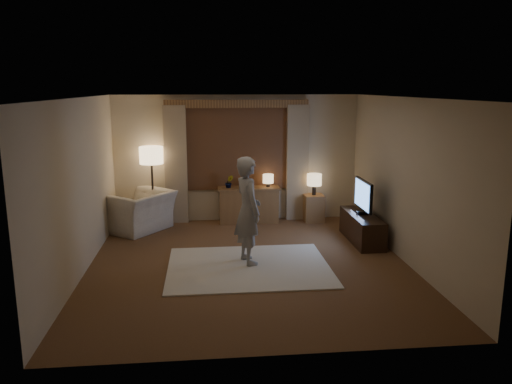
{
  "coord_description": "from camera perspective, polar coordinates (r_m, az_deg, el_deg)",
  "views": [
    {
      "loc": [
        -0.65,
        -7.46,
        2.76
      ],
      "look_at": [
        0.17,
        0.6,
        1.04
      ],
      "focal_mm": 35.0,
      "sensor_mm": 36.0,
      "label": 1
    }
  ],
  "objects": [
    {
      "name": "floor_lamp",
      "position": [
        10.11,
        -11.87,
        3.65
      ],
      "size": [
        0.47,
        0.47,
        1.6
      ],
      "color": "black",
      "rests_on": "floor"
    },
    {
      "name": "armchair",
      "position": [
        9.96,
        -13.22,
        -2.16
      ],
      "size": [
        1.53,
        1.56,
        0.77
      ],
      "primitive_type": "imported",
      "rotation": [
        0.0,
        0.0,
        -2.22
      ],
      "color": "beige",
      "rests_on": "floor"
    },
    {
      "name": "sideboard",
      "position": [
        10.28,
        -0.83,
        -1.58
      ],
      "size": [
        1.2,
        0.4,
        0.7
      ],
      "primitive_type": "cube",
      "color": "brown",
      "rests_on": "floor"
    },
    {
      "name": "room",
      "position": [
        8.11,
        -1.16,
        1.85
      ],
      "size": [
        5.04,
        5.54,
        2.64
      ],
      "color": "brown",
      "rests_on": "ground"
    },
    {
      "name": "tv",
      "position": [
        9.12,
        12.17,
        -0.41
      ],
      "size": [
        0.21,
        0.87,
        0.63
      ],
      "color": "black",
      "rests_on": "tv_stand"
    },
    {
      "name": "picture_frame",
      "position": [
        10.19,
        -0.84,
        0.88
      ],
      "size": [
        0.16,
        0.02,
        0.2
      ],
      "primitive_type": "cube",
      "color": "brown",
      "rests_on": "sideboard"
    },
    {
      "name": "table_lamp_side",
      "position": [
        10.33,
        6.68,
        1.34
      ],
      "size": [
        0.3,
        0.3,
        0.44
      ],
      "color": "black",
      "rests_on": "side_table"
    },
    {
      "name": "tv_stand",
      "position": [
        9.26,
        12.01,
        -4.02
      ],
      "size": [
        0.45,
        1.4,
        0.5
      ],
      "primitive_type": "cube",
      "color": "black",
      "rests_on": "floor"
    },
    {
      "name": "rug",
      "position": [
        7.85,
        -0.84,
        -8.54
      ],
      "size": [
        2.5,
        2.0,
        0.02
      ],
      "primitive_type": "cube",
      "color": "beige",
      "rests_on": "floor"
    },
    {
      "name": "person",
      "position": [
        7.78,
        -0.93,
        -2.11
      ],
      "size": [
        0.56,
        0.71,
        1.7
      ],
      "primitive_type": "imported",
      "rotation": [
        0.0,
        0.0,
        1.86
      ],
      "color": "#9B958F",
      "rests_on": "rug"
    },
    {
      "name": "table_lamp_sideboard",
      "position": [
        10.21,
        1.4,
        1.46
      ],
      "size": [
        0.22,
        0.22,
        0.3
      ],
      "color": "black",
      "rests_on": "sideboard"
    },
    {
      "name": "plant",
      "position": [
        10.15,
        -3.09,
        1.11
      ],
      "size": [
        0.17,
        0.13,
        0.3
      ],
      "primitive_type": "imported",
      "color": "#999999",
      "rests_on": "sideboard"
    },
    {
      "name": "side_table",
      "position": [
        10.45,
        6.6,
        -1.83
      ],
      "size": [
        0.4,
        0.4,
        0.56
      ],
      "primitive_type": "cube",
      "color": "brown",
      "rests_on": "floor"
    }
  ]
}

